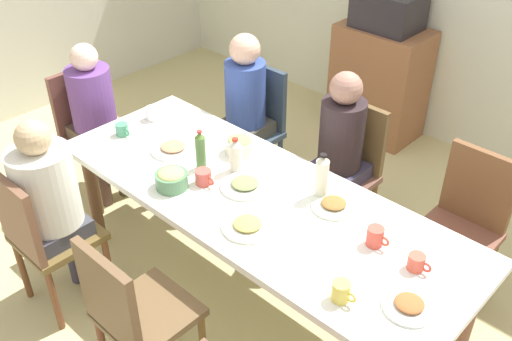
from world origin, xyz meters
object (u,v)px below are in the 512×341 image
(plate_1, at_px, (334,205))
(cup_3, at_px, (375,237))
(chair_4, at_px, (132,312))
(bottle_0, at_px, (235,156))
(dining_table, at_px, (256,206))
(bowl_1, at_px, (240,145))
(bowl_0, at_px, (172,179))
(chair_6, at_px, (254,122))
(person_0, at_px, (50,198))
(person_2, at_px, (95,110))
(plate_3, at_px, (245,185))
(chair_2, at_px, (91,127))
(person_3, at_px, (339,148))
(chair_3, at_px, (346,165))
(chair_5, at_px, (464,221))
(plate_0, at_px, (248,225))
(cup_1, at_px, (204,177))
(microwave, at_px, (388,10))
(plate_4, at_px, (409,305))
(cup_2, at_px, (341,292))
(cup_4, at_px, (122,130))
(plate_2, at_px, (173,148))
(bottle_2, at_px, (201,151))
(chair_0, at_px, (42,234))
(bottle_1, at_px, (322,177))
(cup_0, at_px, (153,113))
(cup_5, at_px, (417,262))
(person_6, at_px, (244,103))

(plate_1, bearing_deg, cup_3, -17.46)
(chair_4, relative_size, bottle_0, 4.44)
(dining_table, distance_m, bowl_1, 0.43)
(bottle_0, bearing_deg, bowl_0, -112.04)
(chair_4, xyz_separation_m, chair_6, (-0.78, 1.61, 0.00))
(person_0, relative_size, person_2, 1.02)
(plate_3, xyz_separation_m, cup_3, (0.74, 0.08, 0.03))
(chair_2, height_order, person_3, person_3)
(chair_3, distance_m, plate_1, 0.74)
(chair_5, bearing_deg, plate_0, -121.65)
(cup_1, relative_size, microwave, 0.25)
(plate_4, height_order, bottle_0, bottle_0)
(dining_table, distance_m, bowl_0, 0.46)
(cup_2, height_order, cup_4, cup_2)
(plate_2, height_order, cup_4, cup_4)
(chair_6, height_order, bottle_2, bottle_2)
(chair_4, bearing_deg, chair_6, 115.79)
(chair_0, bearing_deg, person_3, 62.84)
(chair_2, relative_size, cup_3, 7.93)
(chair_3, bearing_deg, bottle_2, -114.55)
(chair_3, relative_size, person_3, 0.78)
(plate_0, distance_m, bottle_1, 0.46)
(person_2, bearing_deg, cup_1, -5.46)
(person_3, relative_size, cup_3, 10.20)
(chair_3, xyz_separation_m, cup_4, (-0.98, -0.91, 0.25))
(cup_4, bearing_deg, plate_0, -5.54)
(cup_3, bearing_deg, cup_2, -76.96)
(dining_table, distance_m, plate_0, 0.28)
(bottle_1, bearing_deg, bottle_2, -158.51)
(cup_2, relative_size, cup_4, 1.02)
(chair_0, bearing_deg, chair_4, 0.00)
(person_0, height_order, plate_2, person_0)
(person_0, xyz_separation_m, chair_6, (0.00, 1.52, -0.18))
(chair_2, bearing_deg, bowl_1, 10.76)
(plate_0, distance_m, cup_3, 0.59)
(chair_0, bearing_deg, cup_0, 103.35)
(person_2, relative_size, plate_4, 5.19)
(cup_5, bearing_deg, bottle_2, -174.99)
(chair_2, xyz_separation_m, person_3, (1.55, 0.71, 0.17))
(plate_4, bearing_deg, plate_3, 172.31)
(cup_3, bearing_deg, bowl_0, -161.45)
(chair_4, bearing_deg, chair_0, 180.00)
(chair_6, bearing_deg, chair_3, 0.00)
(cup_1, bearing_deg, plate_4, -0.87)
(plate_4, distance_m, bottle_1, 0.81)
(plate_1, distance_m, bottle_2, 0.77)
(person_6, relative_size, bottle_0, 5.77)
(dining_table, distance_m, person_6, 1.06)
(chair_2, xyz_separation_m, cup_0, (0.54, 0.14, 0.25))
(dining_table, xyz_separation_m, microwave, (-0.57, 2.06, 0.39))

